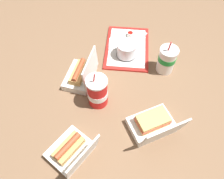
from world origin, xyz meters
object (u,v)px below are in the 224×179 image
Objects in this scene: clamshell_hotdog_front at (81,75)px; soda_cup_back at (97,92)px; plastic_fork at (142,38)px; clamshell_sandwich_left at (153,124)px; ketchup_cup at (130,34)px; food_tray at (127,48)px; clamshell_hotdog_back at (71,151)px; cake_container at (126,50)px; soda_cup_front at (167,59)px.

clamshell_hotdog_front is 0.18m from soda_cup_back.
plastic_fork is 0.42× the size of clamshell_sandwich_left.
ketchup_cup is 0.64m from clamshell_sandwich_left.
food_tray is 0.55m from clamshell_sandwich_left.
clamshell_hotdog_back is 0.94× the size of clamshell_sandwich_left.
clamshell_hotdog_front reaches higher than ketchup_cup.
clamshell_sandwich_left is (0.61, 0.06, 0.03)m from plastic_fork.
ketchup_cup reaches higher than food_tray.
plastic_fork is 0.48m from clamshell_hotdog_front.
ketchup_cup is 0.15× the size of clamshell_sandwich_left.
food_tray is 0.43m from soda_cup_back.
clamshell_hotdog_back is at bearing 10.96° from plastic_fork.
cake_container is 0.48m from clamshell_sandwich_left.
food_tray is 0.71m from clamshell_hotdog_back.
ketchup_cup is 0.17× the size of soda_cup_back.
soda_cup_back reaches higher than clamshell_sandwich_left.
cake_container is at bearing 162.19° from clamshell_hotdog_back.
ketchup_cup is 0.16× the size of clamshell_hotdog_back.
cake_container is 1.05× the size of plastic_fork.
food_tray is at bearing -123.33° from soda_cup_front.
cake_container is at bearing 1.57° from plastic_fork.
food_tray is 3.23× the size of cake_container.
clamshell_hotdog_back is at bearing -17.81° from cake_container.
cake_container is 0.49× the size of soda_cup_back.
clamshell_hotdog_front is at bearing -41.45° from food_tray.
clamshell_sandwich_left is at bearing 56.30° from clamshell_hotdog_front.
ketchup_cup is at bearing 175.20° from cake_container.
clamshell_hotdog_back is 0.39m from clamshell_sandwich_left.
soda_cup_front is (0.25, 0.21, 0.05)m from ketchup_cup.
cake_container is 0.46× the size of clamshell_hotdog_back.
clamshell_hotdog_front is 1.01× the size of soda_cup_front.
plastic_fork is at bearing 137.68° from clamshell_hotdog_front.
ketchup_cup is 0.81m from clamshell_hotdog_back.
clamshell_hotdog_front is at bearing -49.77° from cake_container.
soda_cup_back reaches higher than ketchup_cup.
ketchup_cup is at bearing -139.89° from soda_cup_front.
cake_container reaches higher than plastic_fork.
clamshell_sandwich_left is 0.39m from soda_cup_front.
food_tray is at bearing 163.72° from clamshell_hotdog_back.
ketchup_cup is 0.36× the size of plastic_fork.
food_tray is 1.41× the size of clamshell_sandwich_left.
clamshell_sandwich_left is (0.45, 0.15, -0.01)m from cake_container.
cake_container is at bearing -1.87° from food_tray.
plastic_fork is at bearing 80.12° from ketchup_cup.
ketchup_cup is (-0.17, 0.01, -0.03)m from cake_container.
ketchup_cup is at bearing -68.46° from plastic_fork.
soda_cup_front is at bearing 141.96° from clamshell_hotdog_back.
clamshell_sandwich_left is at bearing 37.24° from plastic_fork.
plastic_fork is (-0.09, 0.09, 0.01)m from food_tray.
ketchup_cup reaches higher than plastic_fork.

